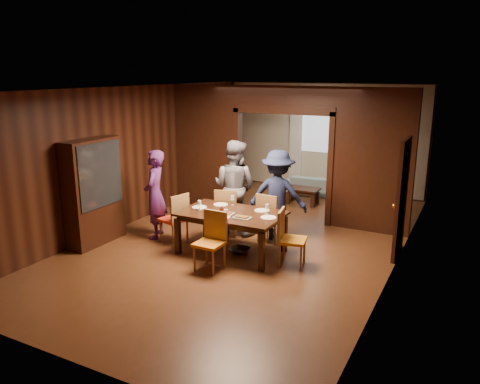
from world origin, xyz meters
The scene contains 32 objects.
floor centered at (0.00, 0.00, 0.00)m, with size 9.00×9.00×0.00m, color #4D2F15.
ceiling centered at (0.00, 0.00, 2.90)m, with size 5.50×9.00×0.02m, color silver.
room_walls centered at (0.00, 1.89, 1.51)m, with size 5.52×9.01×2.90m.
person_purple centered at (-1.71, -0.72, 0.87)m, with size 0.64×0.42×1.74m, color #4D1F5C.
person_grey centered at (-0.46, 0.23, 0.95)m, with size 0.92×0.72×1.90m, color slate.
person_navy centered at (0.44, 0.31, 0.88)m, with size 1.13×0.65×1.75m, color #1A2141.
sofa centered at (0.11, 3.85, 0.26)m, with size 1.75×0.68×0.51m, color #7D9DA4.
serving_bowl centered at (0.16, -0.72, 0.80)m, with size 0.37×0.37×0.09m, color black.
dining_table centered at (0.01, -0.76, 0.38)m, with size 1.82×1.13×0.76m, color black.
coffee_table centered at (0.05, 2.86, 0.20)m, with size 0.80×0.50×0.40m, color black.
chair_left centered at (-1.24, -0.79, 0.48)m, with size 0.44×0.44×0.97m, color red, non-canonical shape.
chair_right centered at (1.19, -0.80, 0.48)m, with size 0.44×0.44×0.97m, color orange, non-canonical shape.
chair_far_l centered at (-0.50, 0.04, 0.48)m, with size 0.44×0.44×0.97m, color #D34413, non-canonical shape.
chair_far_r centered at (0.41, 0.10, 0.48)m, with size 0.44×0.44×0.97m, color #CB6013, non-canonical shape.
chair_near centered at (0.04, -1.59, 0.48)m, with size 0.44×0.44×0.97m, color orange, non-canonical shape.
hutch centered at (-2.53, -1.50, 1.00)m, with size 0.40×1.20×2.00m, color black.
door_right centered at (2.70, 0.50, 1.05)m, with size 0.06×0.90×2.10m, color black.
window_far centered at (0.00, 4.44, 1.70)m, with size 1.20×0.03×1.30m, color silver.
curtain_left centered at (-0.75, 4.40, 1.25)m, with size 0.35×0.06×2.40m, color white.
curtain_right centered at (0.75, 4.40, 1.25)m, with size 0.35×0.06×2.40m, color white.
plate_left centered at (-0.66, -0.77, 0.77)m, with size 0.27×0.27×0.01m, color white.
plate_far_l centered at (-0.40, -0.43, 0.77)m, with size 0.27×0.27×0.01m, color white.
plate_far_r centered at (0.45, -0.43, 0.77)m, with size 0.27×0.27×0.01m, color white.
plate_right centered at (0.72, -0.75, 0.77)m, with size 0.27×0.27×0.01m, color white.
plate_near centered at (0.01, -1.09, 0.77)m, with size 0.27×0.27×0.01m, color silver.
platter_a centered at (-0.05, -0.89, 0.78)m, with size 0.30×0.20×0.04m, color gray.
platter_b centered at (0.33, -0.97, 0.78)m, with size 0.30×0.20×0.04m, color gray.
wineglass_left centered at (-0.58, -0.90, 0.85)m, with size 0.08×0.08×0.18m, color silver, non-canonical shape.
wineglass_far centered at (-0.20, -0.33, 0.85)m, with size 0.08×0.08×0.18m, color silver, non-canonical shape.
wineglass_right centered at (0.62, -0.56, 0.85)m, with size 0.08×0.08×0.18m, color silver, non-canonical shape.
tumbler centered at (0.06, -1.06, 0.83)m, with size 0.07×0.07×0.14m, color white.
condiment_jar centered at (-0.14, -0.84, 0.82)m, with size 0.08×0.08×0.11m, color #4B2211, non-canonical shape.
Camera 1 is at (3.81, -7.75, 3.22)m, focal length 35.00 mm.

